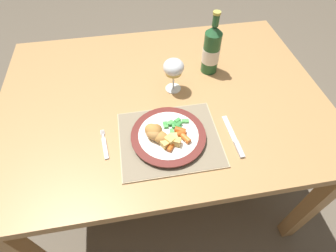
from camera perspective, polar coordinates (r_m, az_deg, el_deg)
The scene contains 12 objects.
ground_plane at distance 1.69m, azimuth -0.86°, elevation -11.46°, with size 6.00×6.00×0.00m, color brown.
dining_table at distance 1.15m, azimuth -1.24°, elevation 3.90°, with size 1.33×0.97×0.74m.
placemat at distance 0.94m, azimuth 0.31°, elevation -2.81°, with size 0.36×0.30×0.01m.
dinner_plate at distance 0.93m, azimuth 0.08°, elevation -2.14°, with size 0.27×0.27×0.02m.
breaded_croquettes at distance 0.90m, azimuth -2.84°, elevation -1.50°, with size 0.10×0.10×0.05m.
green_beans_pile at distance 0.93m, azimuth 1.71°, elevation -0.14°, with size 0.10×0.08×0.02m.
glazed_carrots at distance 0.90m, azimuth 2.37°, elevation -2.40°, with size 0.09×0.10×0.02m.
fork at distance 0.95m, azimuth -13.60°, elevation -4.27°, with size 0.03×0.13×0.01m.
table_knife at distance 0.96m, azimuth 14.30°, elevation -2.86°, with size 0.02×0.19×0.01m.
wine_glass at distance 1.05m, azimuth 1.22°, elevation 12.42°, with size 0.08×0.08×0.15m.
bottle at distance 1.16m, azimuth 9.43°, elevation 16.00°, with size 0.07×0.07×0.27m.
roast_potatoes at distance 0.89m, azimuth 0.50°, elevation -3.23°, with size 0.08×0.05×0.03m.
Camera 1 is at (-0.11, -0.78, 1.50)m, focal length 28.00 mm.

